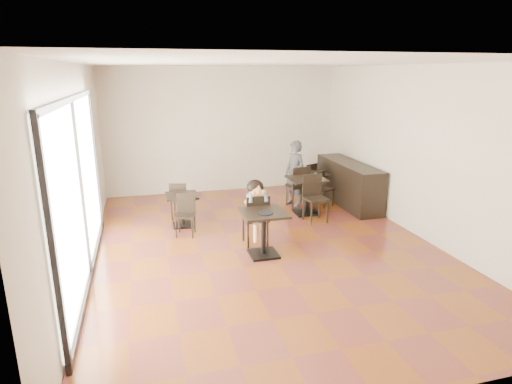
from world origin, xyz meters
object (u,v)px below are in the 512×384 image
object	(u,v)px
cafe_table_back	(313,186)
chair_back_b	(324,189)
chair_mid_a	(297,186)
adult_patron	(295,173)
child_chair	(255,219)
child_table	(264,234)
chair_left_a	(180,200)
chair_left_b	(185,216)
chair_back_a	(307,178)
cafe_table_left	(182,210)
cafe_table_mid	(306,196)
chair_mid_b	(316,199)
child	(255,213)

from	to	relation	value
cafe_table_back	chair_back_b	world-z (taller)	chair_back_b
chair_mid_a	adult_patron	bearing A→B (deg)	-81.34
child_chair	child_table	bearing A→B (deg)	90.00
cafe_table_back	chair_left_a	xyz separation A→B (m)	(-3.32, -0.53, 0.07)
adult_patron	cafe_table_back	world-z (taller)	adult_patron
child_table	chair_back_b	bearing A→B (deg)	47.66
adult_patron	chair_back_b	bearing A→B (deg)	44.70
child_chair	chair_left_b	world-z (taller)	child_chair
adult_patron	chair_back_b	world-z (taller)	adult_patron
chair_left_b	chair_back_a	size ratio (longest dim) A/B	1.00
cafe_table_left	chair_left_b	world-z (taller)	chair_left_b
adult_patron	cafe_table_left	distance (m)	2.85
adult_patron	cafe_table_mid	xyz separation A→B (m)	(0.03, -0.68, -0.36)
chair_left_a	chair_back_b	xyz separation A→B (m)	(3.36, -0.02, 0.00)
cafe_table_left	chair_mid_a	distance (m)	2.82
child_table	chair_left_a	distance (m)	2.67
adult_patron	cafe_table_mid	size ratio (longest dim) A/B	1.88
child_chair	chair_mid_b	xyz separation A→B (m)	(1.54, 0.84, 0.01)
cafe_table_back	chair_back_b	bearing A→B (deg)	-86.05
chair_left_b	cafe_table_left	bearing A→B (deg)	105.64
adult_patron	cafe_table_mid	world-z (taller)	adult_patron
child	cafe_table_mid	xyz separation A→B (m)	(1.54, 1.39, -0.19)
cafe_table_left	child	bearing A→B (deg)	-47.13
adult_patron	chair_left_b	distance (m)	3.04
child_chair	cafe_table_back	distance (m)	3.18
cafe_table_back	chair_mid_b	world-z (taller)	chair_mid_b
cafe_table_back	child_table	bearing A→B (deg)	-126.00
chair_mid_a	cafe_table_left	bearing A→B (deg)	8.92
cafe_table_left	chair_mid_b	bearing A→B (deg)	-9.28
child	cafe_table_back	size ratio (longest dim) A/B	1.79
chair_left_a	chair_left_b	world-z (taller)	same
cafe_table_mid	chair_back_a	distance (m)	1.65
child	chair_mid_b	distance (m)	1.76
chair_back_a	adult_patron	bearing A→B (deg)	28.33
child_table	chair_mid_b	bearing A→B (deg)	42.15
chair_back_b	cafe_table_back	bearing A→B (deg)	69.68
chair_left_a	chair_mid_a	bearing A→B (deg)	-162.20
child_chair	child	bearing A→B (deg)	-0.00
cafe_table_mid	chair_left_b	xyz separation A→B (m)	(-2.74, -0.65, -0.01)
child	cafe_table_mid	distance (m)	2.08
child_chair	chair_left_b	bearing A→B (deg)	-31.71
chair_mid_b	child	bearing A→B (deg)	-155.79
chair_left_a	chair_mid_b	bearing A→B (deg)	175.62
chair_mid_b	chair_left_b	xyz separation A→B (m)	(-2.74, -0.10, -0.09)
cafe_table_mid	chair_back_b	world-z (taller)	cafe_table_mid
child_chair	chair_back_b	xyz separation A→B (m)	(2.16, 1.82, -0.07)
chair_mid_b	chair_left_a	world-z (taller)	chair_mid_b
cafe_table_mid	cafe_table_back	bearing A→B (deg)	59.18
adult_patron	chair_back_b	distance (m)	0.79
child_chair	chair_mid_b	world-z (taller)	chair_mid_b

